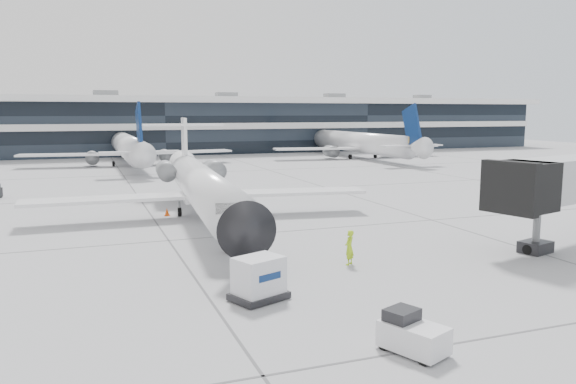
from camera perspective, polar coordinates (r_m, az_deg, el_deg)
name	(u,v)px	position (r m, az deg, el deg)	size (l,w,h in m)	color
ground	(312,229)	(39.75, 2.41, -3.82)	(220.00, 220.00, 0.00)	#949497
terminal	(158,128)	(118.87, -13.08, 6.37)	(170.00, 22.00, 10.00)	black
bg_jet_center	(130,165)	(91.51, -15.80, 2.67)	(32.00, 40.00, 9.60)	white
bg_jet_right	(358,158)	(102.65, 7.08, 3.48)	(32.00, 40.00, 9.60)	white
regional_jet	(202,185)	(44.06, -8.75, 0.71)	(26.53, 33.15, 7.65)	white
ramp_worker	(349,248)	(30.69, 6.25, -5.63)	(0.70, 0.46, 1.91)	#A4D716
baggage_tug	(412,334)	(20.39, 12.45, -13.91)	(2.10, 2.59, 1.43)	silver
cargo_uld	(259,279)	(24.99, -2.99, -8.81)	(2.80, 2.47, 1.90)	black
traffic_cone	(167,212)	(45.89, -12.19, -2.00)	(0.50, 0.50, 0.63)	#F8520D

